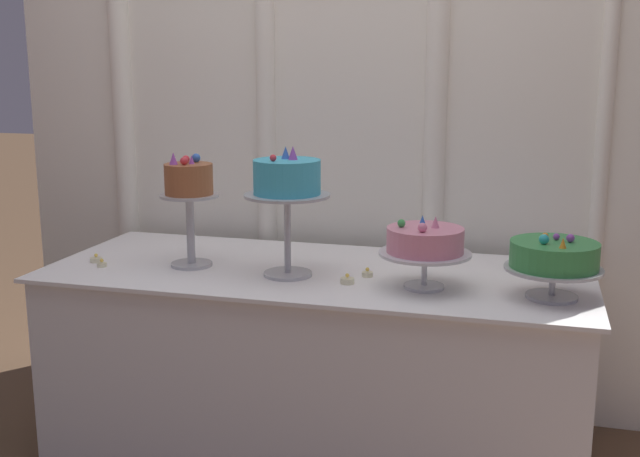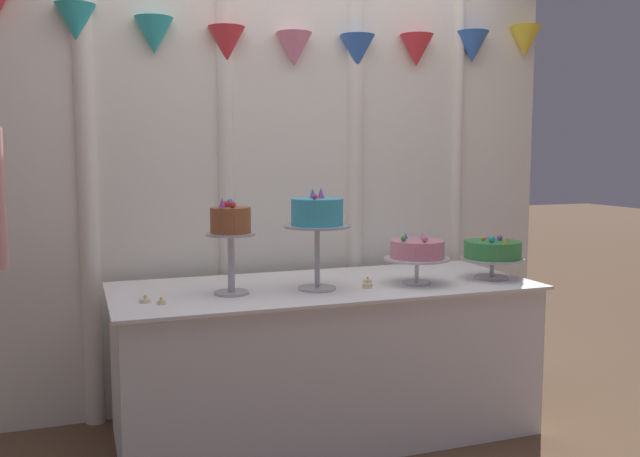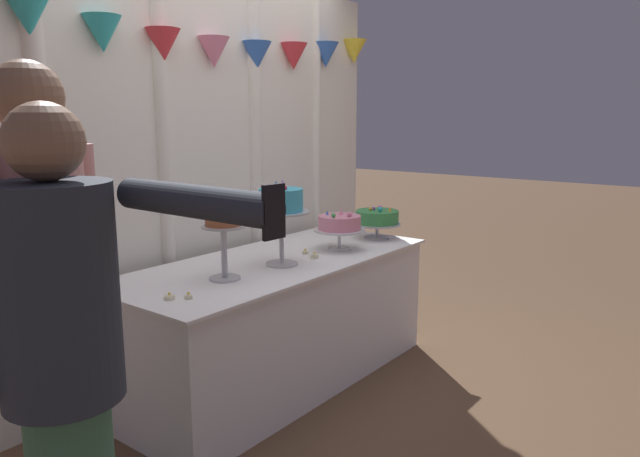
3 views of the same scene
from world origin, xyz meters
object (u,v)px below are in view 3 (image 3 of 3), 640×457
(cake_display_rightmost, at_px, (377,218))
(guest_man_dark_suit, at_px, (45,304))
(cake_display_midright, at_px, (339,224))
(guest_man_pink_jacket, at_px, (65,364))
(cake_display_leftmost, at_px, (223,221))
(tealight_far_right, at_px, (305,252))
(cake_table, at_px, (278,320))
(tealight_near_left, at_px, (189,297))
(cake_display_midleft, at_px, (281,205))
(tealight_far_left, at_px, (169,297))
(tealight_near_right, at_px, (315,256))

(cake_display_rightmost, distance_m, guest_man_dark_suit, 2.44)
(cake_display_midright, height_order, guest_man_pink_jacket, guest_man_pink_jacket)
(cake_display_leftmost, distance_m, tealight_far_right, 0.74)
(cake_table, bearing_deg, guest_man_pink_jacket, -156.81)
(tealight_near_left, bearing_deg, cake_display_rightmost, 1.23)
(cake_display_midright, bearing_deg, cake_display_midleft, 176.49)
(cake_display_leftmost, bearing_deg, tealight_far_left, -173.16)
(cake_display_midleft, bearing_deg, cake_display_rightmost, -2.32)
(tealight_far_right, distance_m, guest_man_dark_suit, 1.83)
(cake_table, height_order, tealight_near_right, tealight_near_right)
(cake_display_leftmost, xyz_separation_m, tealight_near_right, (0.63, -0.08, -0.29))
(cake_display_midleft, distance_m, tealight_near_right, 0.40)
(cake_display_rightmost, xyz_separation_m, tealight_far_right, (-0.64, 0.10, -0.13))
(cake_display_rightmost, xyz_separation_m, guest_man_pink_jacket, (-2.52, -0.58, 0.00))
(cake_display_midright, relative_size, guest_man_dark_suit, 0.18)
(cake_display_midright, relative_size, tealight_far_left, 6.56)
(tealight_near_right, distance_m, tealight_far_right, 0.12)
(cake_display_midleft, xyz_separation_m, tealight_near_left, (-0.72, -0.07, -0.33))
(cake_display_midleft, height_order, tealight_far_left, cake_display_midleft)
(cake_table, relative_size, guest_man_pink_jacket, 1.27)
(guest_man_dark_suit, bearing_deg, cake_table, 15.31)
(tealight_far_left, distance_m, guest_man_dark_suit, 0.81)
(guest_man_dark_suit, xyz_separation_m, guest_man_pink_jacket, (-0.11, -0.29, -0.09))
(cake_display_midleft, distance_m, guest_man_dark_suit, 1.54)
(tealight_near_right, relative_size, tealight_far_right, 1.23)
(tealight_far_right, relative_size, guest_man_pink_jacket, 0.03)
(tealight_far_left, relative_size, guest_man_pink_jacket, 0.03)
(cake_display_rightmost, relative_size, guest_man_pink_jacket, 0.20)
(tealight_near_right, bearing_deg, tealight_far_right, 65.76)
(cake_display_midright, bearing_deg, tealight_far_left, 179.22)
(cake_display_leftmost, relative_size, tealight_near_left, 11.86)
(cake_display_midleft, height_order, cake_display_rightmost, cake_display_midleft)
(tealight_near_left, relative_size, tealight_near_right, 0.75)
(guest_man_dark_suit, bearing_deg, tealight_near_right, 9.13)
(cake_table, bearing_deg, tealight_far_left, -172.07)
(cake_table, xyz_separation_m, guest_man_dark_suit, (-1.57, -0.43, 0.59))
(cake_table, height_order, cake_display_rightmost, cake_display_rightmost)
(cake_display_leftmost, bearing_deg, tealight_near_left, -161.90)
(tealight_near_right, height_order, tealight_far_right, tealight_near_right)
(tealight_far_left, bearing_deg, guest_man_dark_suit, -156.55)
(tealight_near_left, xyz_separation_m, tealight_near_right, (0.95, 0.03, 0.00))
(cake_table, bearing_deg, cake_display_midleft, -125.96)
(tealight_far_right, bearing_deg, cake_display_midright, -22.85)
(cake_table, distance_m, tealight_far_right, 0.43)
(tealight_near_left, height_order, guest_man_pink_jacket, guest_man_pink_jacket)
(tealight_far_left, xyz_separation_m, guest_man_dark_suit, (-0.72, -0.31, 0.22))
(cake_display_rightmost, bearing_deg, cake_display_midright, 179.10)
(cake_display_leftmost, distance_m, guest_man_dark_suit, 1.16)
(cake_display_midright, distance_m, guest_man_pink_jacket, 2.18)
(cake_display_leftmost, distance_m, cake_display_midleft, 0.40)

